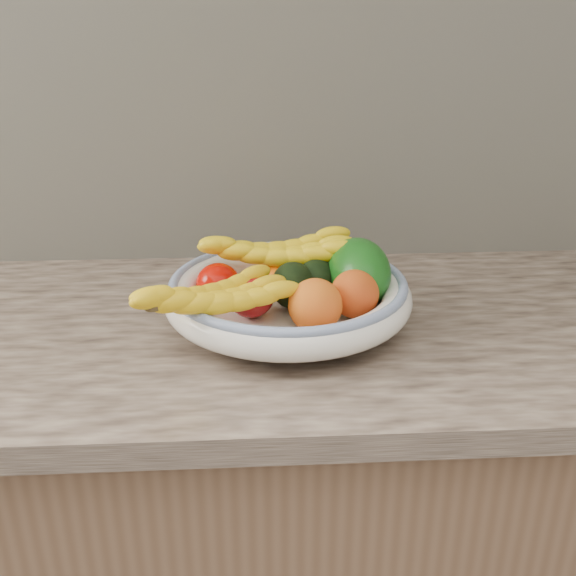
{
  "coord_description": "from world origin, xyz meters",
  "views": [
    {
      "loc": [
        -0.05,
        0.73,
        1.35
      ],
      "look_at": [
        0.0,
        1.66,
        0.96
      ],
      "focal_mm": 40.0,
      "sensor_mm": 36.0,
      "label": 1
    }
  ],
  "objects_px": {
    "fruit_bowl": "(288,295)",
    "green_mango": "(358,272)",
    "banana_bunch_back": "(277,256)",
    "banana_bunch_front": "(213,302)"
  },
  "relations": [
    {
      "from": "fruit_bowl",
      "to": "green_mango",
      "type": "distance_m",
      "value": 0.12
    },
    {
      "from": "banana_bunch_front",
      "to": "banana_bunch_back",
      "type": "bearing_deg",
      "value": 30.66
    },
    {
      "from": "green_mango",
      "to": "banana_bunch_front",
      "type": "height_order",
      "value": "green_mango"
    },
    {
      "from": "green_mango",
      "to": "banana_bunch_back",
      "type": "relative_size",
      "value": 0.55
    },
    {
      "from": "banana_bunch_back",
      "to": "banana_bunch_front",
      "type": "height_order",
      "value": "banana_bunch_back"
    },
    {
      "from": "fruit_bowl",
      "to": "green_mango",
      "type": "xyz_separation_m",
      "value": [
        0.11,
        0.02,
        0.03
      ]
    },
    {
      "from": "fruit_bowl",
      "to": "banana_bunch_front",
      "type": "xyz_separation_m",
      "value": [
        -0.11,
        -0.1,
        0.03
      ]
    },
    {
      "from": "banana_bunch_front",
      "to": "green_mango",
      "type": "bearing_deg",
      "value": -1.51
    },
    {
      "from": "banana_bunch_back",
      "to": "banana_bunch_front",
      "type": "xyz_separation_m",
      "value": [
        -0.1,
        -0.17,
        -0.01
      ]
    },
    {
      "from": "fruit_bowl",
      "to": "banana_bunch_front",
      "type": "distance_m",
      "value": 0.15
    }
  ]
}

